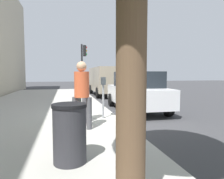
# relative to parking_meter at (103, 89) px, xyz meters

# --- Properties ---
(ground_plane) EXTENTS (80.00, 80.00, 0.00)m
(ground_plane) POSITION_rel_parking_meter_xyz_m (0.24, -0.54, -1.17)
(ground_plane) COLOR #38383A
(ground_plane) RESTS_ON ground
(sidewalk_slab) EXTENTS (28.00, 6.00, 0.15)m
(sidewalk_slab) POSITION_rel_parking_meter_xyz_m (0.24, 2.46, -1.09)
(sidewalk_slab) COLOR #A8A59E
(sidewalk_slab) RESTS_ON ground_plane
(parking_meter) EXTENTS (0.36, 0.12, 1.41)m
(parking_meter) POSITION_rel_parking_meter_xyz_m (0.00, 0.00, 0.00)
(parking_meter) COLOR gray
(parking_meter) RESTS_ON sidewalk_slab
(pedestrian_at_meter) EXTENTS (0.53, 0.41, 1.86)m
(pedestrian_at_meter) POSITION_rel_parking_meter_xyz_m (-0.37, 0.76, 0.10)
(pedestrian_at_meter) COLOR #47474C
(pedestrian_at_meter) RESTS_ON sidewalk_slab
(pedestrian_bystander) EXTENTS (0.40, 0.52, 1.85)m
(pedestrian_bystander) POSITION_rel_parking_meter_xyz_m (-1.21, 0.83, 0.09)
(pedestrian_bystander) COLOR #47474C
(pedestrian_bystander) RESTS_ON sidewalk_slab
(parked_sedan_near) EXTENTS (4.46, 2.09, 1.77)m
(parked_sedan_near) POSITION_rel_parking_meter_xyz_m (1.83, -1.89, -0.27)
(parked_sedan_near) COLOR silver
(parked_sedan_near) RESTS_ON ground_plane
(parked_van_far) EXTENTS (5.21, 2.15, 2.18)m
(parked_van_far) POSITION_rel_parking_meter_xyz_m (8.59, -1.89, 0.09)
(parked_van_far) COLOR gray
(parked_van_far) RESTS_ON ground_plane
(traffic_signal) EXTENTS (0.24, 0.44, 3.60)m
(traffic_signal) POSITION_rel_parking_meter_xyz_m (7.51, -0.03, 1.41)
(traffic_signal) COLOR black
(traffic_signal) RESTS_ON sidewalk_slab
(trash_bin) EXTENTS (0.59, 0.59, 1.01)m
(trash_bin) POSITION_rel_parking_meter_xyz_m (-3.27, 1.21, -0.51)
(trash_bin) COLOR #2D2D33
(trash_bin) RESTS_ON sidewalk_slab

